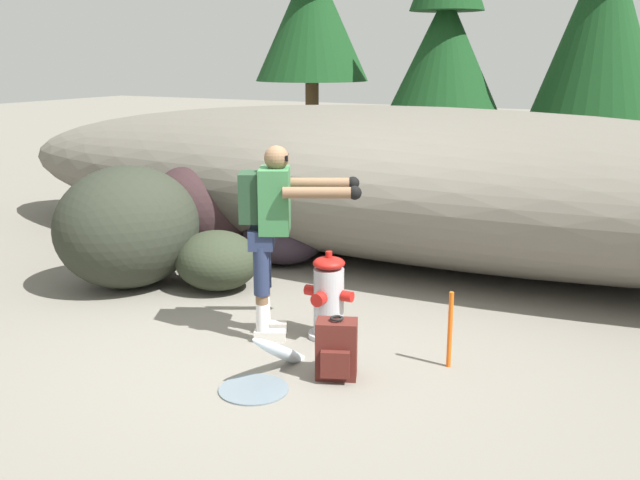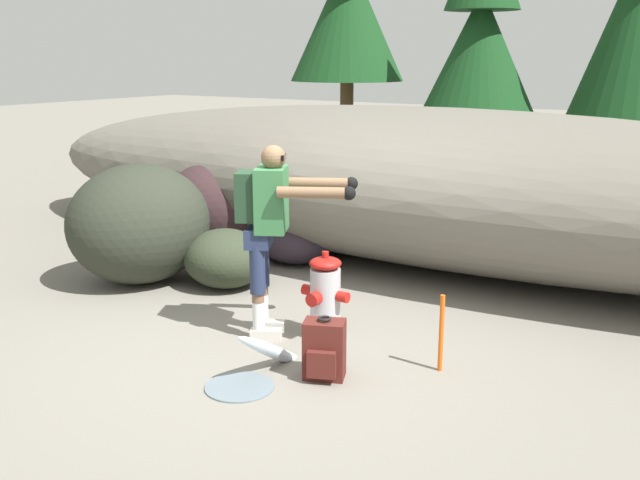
{
  "view_description": "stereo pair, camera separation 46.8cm",
  "coord_description": "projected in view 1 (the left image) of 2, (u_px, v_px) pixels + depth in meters",
  "views": [
    {
      "loc": [
        2.95,
        -4.85,
        2.32
      ],
      "look_at": [
        0.03,
        0.58,
        0.75
      ],
      "focal_mm": 40.87,
      "sensor_mm": 36.0,
      "label": 1
    },
    {
      "loc": [
        3.35,
        -4.61,
        2.32
      ],
      "look_at": [
        0.03,
        0.58,
        0.75
      ],
      "focal_mm": 40.87,
      "sensor_mm": 36.0,
      "label": 2
    }
  ],
  "objects": [
    {
      "name": "boulder_large",
      "position": [
        209.0,
        207.0,
        8.59
      ],
      "size": [
        1.7,
        1.83,
        1.16
      ],
      "primitive_type": "ellipsoid",
      "rotation": [
        0.0,
        0.0,
        1.09
      ],
      "color": "#342324",
      "rests_on": "ground_plane"
    },
    {
      "name": "spare_backpack",
      "position": [
        336.0,
        350.0,
        5.35
      ],
      "size": [
        0.35,
        0.35,
        0.47
      ],
      "rotation": [
        0.0,
        0.0,
        5.11
      ],
      "color": "#511E19",
      "rests_on": "ground_plane"
    },
    {
      "name": "survey_stake",
      "position": [
        450.0,
        330.0,
        5.51
      ],
      "size": [
        0.04,
        0.04,
        0.6
      ],
      "primitive_type": "cylinder",
      "color": "#E55914",
      "rests_on": "ground_plane"
    },
    {
      "name": "fire_hydrant",
      "position": [
        329.0,
        298.0,
        6.09
      ],
      "size": [
        0.44,
        0.39,
        0.75
      ],
      "color": "#B2B2B7",
      "rests_on": "ground_plane"
    },
    {
      "name": "boulder_small",
      "position": [
        283.0,
        238.0,
        8.29
      ],
      "size": [
        0.99,
        0.89,
        0.6
      ],
      "primitive_type": "ellipsoid",
      "rotation": [
        0.0,
        0.0,
        3.18
      ],
      "color": "#302631",
      "rests_on": "ground_plane"
    },
    {
      "name": "pine_tree_left",
      "position": [
        446.0,
        29.0,
        13.97
      ],
      "size": [
        2.21,
        2.21,
        5.08
      ],
      "color": "#47331E",
      "rests_on": "ground_plane"
    },
    {
      "name": "hydrant_water_jet",
      "position": [
        282.0,
        362.0,
        5.5
      ],
      "size": [
        0.5,
        1.26,
        0.69
      ],
      "color": "silver",
      "rests_on": "ground_plane"
    },
    {
      "name": "boulder_outlier",
      "position": [
        217.0,
        260.0,
        7.37
      ],
      "size": [
        0.94,
        0.89,
        0.6
      ],
      "primitive_type": "ellipsoid",
      "rotation": [
        0.0,
        0.0,
        1.49
      ],
      "color": "#2D3524",
      "rests_on": "ground_plane"
    },
    {
      "name": "ground_plane",
      "position": [
        284.0,
        344.0,
        6.07
      ],
      "size": [
        56.0,
        56.0,
        0.04
      ],
      "primitive_type": "cube",
      "color": "slate"
    },
    {
      "name": "dirt_embankment",
      "position": [
        418.0,
        183.0,
        8.45
      ],
      "size": [
        12.02,
        3.2,
        1.75
      ],
      "primitive_type": "ellipsoid",
      "color": "#666056",
      "rests_on": "ground_plane"
    },
    {
      "name": "utility_worker",
      "position": [
        273.0,
        218.0,
        5.93
      ],
      "size": [
        1.04,
        0.8,
        1.62
      ],
      "rotation": [
        0.0,
        0.0,
        0.48
      ],
      "color": "beige",
      "rests_on": "ground_plane"
    },
    {
      "name": "boulder_mid",
      "position": [
        128.0,
        227.0,
        7.38
      ],
      "size": [
        1.76,
        1.88,
        1.25
      ],
      "primitive_type": "ellipsoid",
      "rotation": [
        0.0,
        0.0,
        1.14
      ],
      "color": "#2A2E24",
      "rests_on": "ground_plane"
    }
  ]
}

